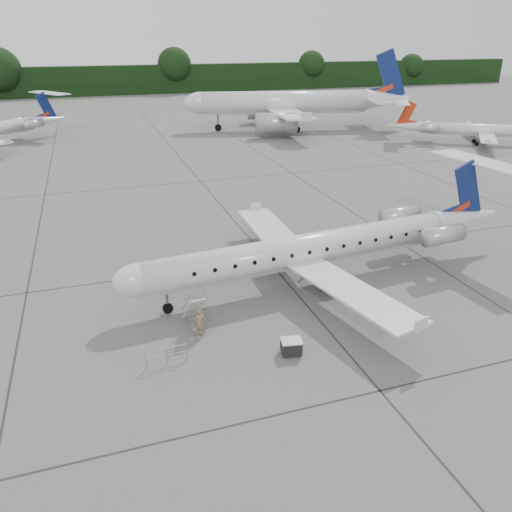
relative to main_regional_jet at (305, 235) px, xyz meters
name	(u,v)px	position (x,y,z in m)	size (l,w,h in m)	color
ground	(348,292)	(2.50, -2.04, -3.71)	(320.00, 320.00, 0.00)	slate
treeline	(137,80)	(2.50, 127.96, 0.29)	(260.00, 4.00, 8.00)	black
main_regional_jet	(305,235)	(0.00, 0.00, 0.00)	(28.96, 20.85, 7.42)	silver
airstair	(193,309)	(-8.44, -3.02, -2.55)	(0.85, 2.18, 2.33)	silver
passenger	(200,323)	(-8.31, -4.26, -2.80)	(0.66, 0.43, 1.82)	olive
safety_railing	(167,356)	(-10.62, -6.35, -3.21)	(2.20, 0.08, 1.00)	#96989E
baggage_cart	(291,347)	(-3.97, -7.56, -3.24)	(1.08, 0.88, 0.94)	black
bg_narrowbody	(284,91)	(21.35, 58.45, 3.14)	(38.20, 27.51, 13.71)	silver
bg_regional_right	(484,124)	(46.66, 36.13, -0.54)	(24.18, 17.41, 6.34)	silver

